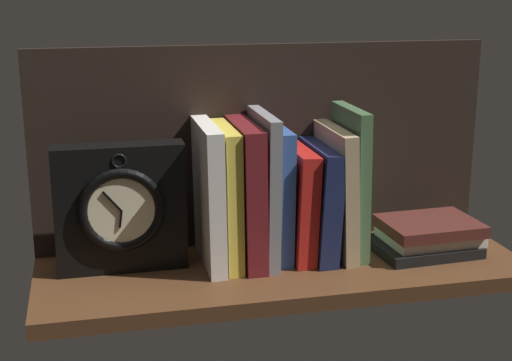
% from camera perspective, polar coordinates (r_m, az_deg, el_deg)
% --- Properties ---
extents(ground_plane, '(0.81, 0.27, 0.03)m').
position_cam_1_polar(ground_plane, '(1.25, 2.08, -6.99)').
color(ground_plane, '#4C2D19').
extents(back_panel, '(0.81, 0.01, 0.35)m').
position_cam_1_polar(back_panel, '(1.31, 0.67, 2.75)').
color(back_panel, black).
rests_on(back_panel, ground_plane).
extents(book_white_catcher, '(0.03, 0.17, 0.24)m').
position_cam_1_polar(book_white_catcher, '(1.22, -3.64, -1.11)').
color(book_white_catcher, silver).
rests_on(book_white_catcher, ground_plane).
extents(book_yellow_seinlanguage, '(0.03, 0.16, 0.23)m').
position_cam_1_polar(book_yellow_seinlanguage, '(1.22, -2.28, -1.15)').
color(book_yellow_seinlanguage, gold).
rests_on(book_yellow_seinlanguage, ground_plane).
extents(book_maroon_dawkins, '(0.04, 0.17, 0.23)m').
position_cam_1_polar(book_maroon_dawkins, '(1.23, -0.77, -0.96)').
color(book_maroon_dawkins, maroon).
rests_on(book_maroon_dawkins, ground_plane).
extents(book_gray_chess, '(0.02, 0.16, 0.25)m').
position_cam_1_polar(book_gray_chess, '(1.23, 0.58, -0.53)').
color(book_gray_chess, gray).
rests_on(book_gray_chess, ground_plane).
extents(book_blue_modern, '(0.03, 0.12, 0.22)m').
position_cam_1_polar(book_blue_modern, '(1.24, 1.76, -1.02)').
color(book_blue_modern, '#2D4C8E').
rests_on(book_blue_modern, ground_plane).
extents(book_red_requiem, '(0.04, 0.15, 0.19)m').
position_cam_1_polar(book_red_requiem, '(1.26, 3.21, -1.72)').
color(book_red_requiem, red).
rests_on(book_red_requiem, ground_plane).
extents(book_navy_bierce, '(0.04, 0.16, 0.19)m').
position_cam_1_polar(book_navy_bierce, '(1.27, 4.78, -1.54)').
color(book_navy_bierce, '#192147').
rests_on(book_navy_bierce, ground_plane).
extents(book_tan_shortstories, '(0.03, 0.16, 0.22)m').
position_cam_1_polar(book_tan_shortstories, '(1.27, 6.15, -0.81)').
color(book_tan_shortstories, tan).
rests_on(book_tan_shortstories, ground_plane).
extents(book_green_romantic, '(0.02, 0.15, 0.25)m').
position_cam_1_polar(book_green_romantic, '(1.27, 7.23, -0.02)').
color(book_green_romantic, '#476B44').
rests_on(book_green_romantic, ground_plane).
extents(framed_clock, '(0.21, 0.06, 0.21)m').
position_cam_1_polar(framed_clock, '(1.21, -10.33, -2.09)').
color(framed_clock, black).
rests_on(framed_clock, ground_plane).
extents(book_stack_side, '(0.18, 0.14, 0.06)m').
position_cam_1_polar(book_stack_side, '(1.33, 12.97, -4.15)').
color(book_stack_side, black).
rests_on(book_stack_side, ground_plane).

